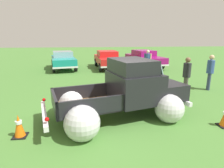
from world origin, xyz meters
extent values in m
plane|color=#477A33|center=(0.00, 0.00, 0.00)|extent=(80.00, 80.00, 0.00)
cylinder|color=black|center=(1.16, 1.23, 0.38)|extent=(0.79, 0.42, 0.76)
cylinder|color=silver|center=(1.16, 1.23, 0.38)|extent=(0.39, 0.32, 0.34)
cylinder|color=black|center=(1.63, -0.45, 0.38)|extent=(0.79, 0.42, 0.76)
cylinder|color=silver|center=(1.63, -0.45, 0.38)|extent=(0.39, 0.32, 0.34)
cylinder|color=black|center=(-1.53, 0.48, 0.38)|extent=(0.79, 0.42, 0.76)
cylinder|color=silver|center=(-1.53, 0.48, 0.38)|extent=(0.39, 0.32, 0.34)
cylinder|color=black|center=(-1.07, -1.20, 0.38)|extent=(0.79, 0.42, 0.76)
cylinder|color=silver|center=(-1.07, -1.20, 0.38)|extent=(0.39, 0.32, 0.34)
sphere|color=silver|center=(-1.55, 0.52, 0.44)|extent=(1.18, 1.18, 0.96)
sphere|color=silver|center=(-1.05, -1.25, 0.44)|extent=(1.18, 1.18, 0.96)
cube|color=olive|center=(-0.92, -0.25, 0.54)|extent=(2.39, 2.03, 0.04)
cube|color=black|center=(-1.11, 0.45, 0.77)|extent=(2.00, 0.63, 0.50)
cube|color=black|center=(-0.72, -0.96, 0.77)|extent=(2.00, 0.63, 0.50)
cube|color=black|center=(0.03, 0.01, 0.77)|extent=(0.49, 1.50, 0.50)
cube|color=black|center=(-1.86, -0.52, 0.77)|extent=(0.49, 1.50, 0.50)
cube|color=black|center=(0.63, 0.17, 0.99)|extent=(1.85, 2.03, 0.95)
cube|color=black|center=(0.53, 0.15, 1.70)|extent=(1.52, 1.79, 0.45)
cube|color=#8CADB7|center=(1.15, 0.32, 1.68)|extent=(0.54, 1.45, 0.38)
cube|color=black|center=(1.64, 0.46, 0.80)|extent=(1.64, 1.90, 0.55)
sphere|color=silver|center=(1.16, 1.26, 0.42)|extent=(1.13, 1.13, 0.92)
sphere|color=silver|center=(1.64, -0.48, 0.42)|extent=(1.13, 1.13, 0.92)
cube|color=silver|center=(-2.16, -0.60, 0.46)|extent=(0.65, 1.94, 0.14)
cube|color=silver|center=(2.16, 0.60, 0.46)|extent=(0.65, 1.94, 0.14)
sphere|color=red|center=(-2.33, 0.17, 0.64)|extent=(0.14, 0.14, 0.11)
sphere|color=red|center=(-1.91, -1.35, 0.64)|extent=(0.14, 0.14, 0.11)
cylinder|color=black|center=(-1.97, 8.60, 0.33)|extent=(0.33, 0.69, 0.66)
cylinder|color=silver|center=(-1.97, 8.60, 0.33)|extent=(0.27, 0.33, 0.30)
cylinder|color=black|center=(-3.55, 8.27, 0.33)|extent=(0.33, 0.69, 0.66)
cylinder|color=silver|center=(-3.55, 8.27, 0.33)|extent=(0.27, 0.33, 0.30)
cylinder|color=black|center=(-2.52, 11.20, 0.33)|extent=(0.33, 0.69, 0.66)
cylinder|color=silver|center=(-2.52, 11.20, 0.33)|extent=(0.27, 0.33, 0.30)
cylinder|color=black|center=(-4.09, 10.87, 0.33)|extent=(0.33, 0.69, 0.66)
cylinder|color=silver|center=(-4.09, 10.87, 0.33)|extent=(0.27, 0.33, 0.30)
cube|color=teal|center=(-3.03, 9.74, 0.71)|extent=(2.55, 4.42, 0.55)
cube|color=#8CADB7|center=(-3.07, 9.90, 1.21)|extent=(1.81, 2.01, 0.45)
cube|color=silver|center=(-3.45, 11.73, 0.45)|extent=(1.77, 0.47, 0.12)
cube|color=silver|center=(-2.62, 7.74, 0.45)|extent=(1.77, 0.47, 0.12)
cylinder|color=black|center=(1.53, 8.49, 0.33)|extent=(0.26, 0.68, 0.66)
cylinder|color=silver|center=(1.53, 8.49, 0.33)|extent=(0.24, 0.32, 0.30)
cylinder|color=black|center=(-0.10, 8.34, 0.33)|extent=(0.26, 0.68, 0.66)
cylinder|color=silver|center=(-0.10, 8.34, 0.33)|extent=(0.24, 0.32, 0.30)
cylinder|color=black|center=(1.27, 11.26, 0.33)|extent=(0.26, 0.68, 0.66)
cylinder|color=silver|center=(1.27, 11.26, 0.33)|extent=(0.24, 0.32, 0.30)
cylinder|color=black|center=(-0.36, 11.11, 0.33)|extent=(0.26, 0.68, 0.66)
cylinder|color=silver|center=(-0.36, 11.11, 0.33)|extent=(0.24, 0.32, 0.30)
cube|color=red|center=(0.59, 9.80, 0.71)|extent=(2.16, 4.49, 0.55)
cube|color=red|center=(0.57, 9.97, 1.21)|extent=(1.68, 1.96, 0.45)
cube|color=silver|center=(0.39, 11.92, 0.45)|extent=(1.82, 0.27, 0.12)
cube|color=silver|center=(0.79, 7.68, 0.45)|extent=(1.82, 0.27, 0.12)
cylinder|color=black|center=(4.93, 8.86, 0.33)|extent=(0.34, 0.69, 0.66)
cylinder|color=silver|center=(4.93, 8.86, 0.33)|extent=(0.27, 0.34, 0.30)
cylinder|color=black|center=(3.36, 8.52, 0.33)|extent=(0.34, 0.69, 0.66)
cylinder|color=silver|center=(3.36, 8.52, 0.33)|extent=(0.27, 0.34, 0.30)
cylinder|color=black|center=(4.30, 11.78, 0.33)|extent=(0.34, 0.69, 0.66)
cylinder|color=silver|center=(4.30, 11.78, 0.33)|extent=(0.27, 0.34, 0.30)
cylinder|color=black|center=(2.73, 11.44, 0.33)|extent=(0.34, 0.69, 0.66)
cylinder|color=silver|center=(2.73, 11.44, 0.33)|extent=(0.27, 0.34, 0.30)
cube|color=#8C1466|center=(3.83, 10.15, 0.71)|extent=(2.67, 4.93, 0.55)
cube|color=#8C1466|center=(3.79, 10.34, 1.21)|extent=(1.87, 2.23, 0.45)
cube|color=silver|center=(3.34, 12.40, 0.45)|extent=(1.77, 0.48, 0.12)
cube|color=silver|center=(4.31, 7.91, 0.45)|extent=(1.77, 0.48, 0.12)
cylinder|color=#4C4742|center=(3.46, 1.99, 0.42)|extent=(0.18, 0.18, 0.84)
cylinder|color=#4C4742|center=(3.49, 2.15, 0.42)|extent=(0.18, 0.18, 0.84)
cylinder|color=#26262B|center=(3.47, 2.07, 1.16)|extent=(0.41, 0.41, 0.63)
cylinder|color=#26262B|center=(3.43, 1.85, 1.19)|extent=(0.11, 0.11, 0.60)
cylinder|color=brown|center=(3.52, 2.28, 1.19)|extent=(0.11, 0.11, 0.60)
sphere|color=brown|center=(3.47, 2.07, 1.62)|extent=(0.27, 0.27, 0.23)
cylinder|color=navy|center=(5.09, 2.84, 0.43)|extent=(0.20, 0.20, 0.85)
cylinder|color=navy|center=(5.01, 2.69, 0.43)|extent=(0.20, 0.20, 0.85)
cylinder|color=#334C8C|center=(5.05, 2.76, 1.17)|extent=(0.46, 0.46, 0.64)
cylinder|color=#334C8C|center=(5.16, 2.96, 1.20)|extent=(0.12, 0.12, 0.61)
cylinder|color=#334C8C|center=(4.95, 2.57, 1.20)|extent=(0.12, 0.12, 0.61)
sphere|color=#DBAD84|center=(5.05, 2.76, 1.64)|extent=(0.31, 0.31, 0.23)
cylinder|color=gray|center=(3.18, 6.83, 0.41)|extent=(0.21, 0.21, 0.83)
cylinder|color=gray|center=(3.05, 6.94, 0.41)|extent=(0.21, 0.21, 0.83)
cylinder|color=#334C8C|center=(3.12, 6.88, 1.14)|extent=(0.48, 0.48, 0.62)
cylinder|color=beige|center=(3.29, 6.74, 1.17)|extent=(0.13, 0.13, 0.59)
cylinder|color=#334C8C|center=(2.95, 7.02, 1.17)|extent=(0.13, 0.13, 0.59)
sphere|color=beige|center=(3.12, 6.88, 1.59)|extent=(0.32, 0.32, 0.22)
cube|color=black|center=(3.17, -1.02, 0.01)|extent=(0.36, 0.36, 0.03)
cube|color=black|center=(-2.74, -0.97, 0.01)|extent=(0.36, 0.36, 0.03)
cone|color=orange|center=(-2.74, -0.97, 0.33)|extent=(0.28, 0.28, 0.60)
cylinder|color=white|center=(-2.74, -0.97, 0.42)|extent=(0.17, 0.17, 0.08)
camera|label=1|loc=(-0.77, -5.78, 2.65)|focal=30.10mm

